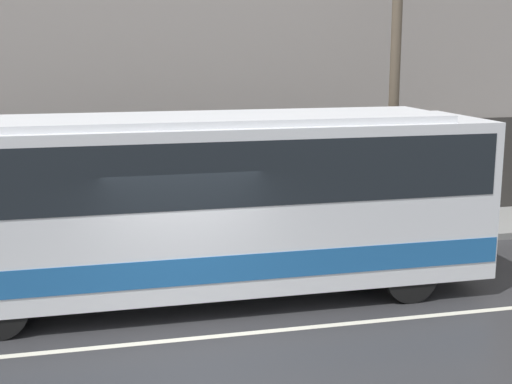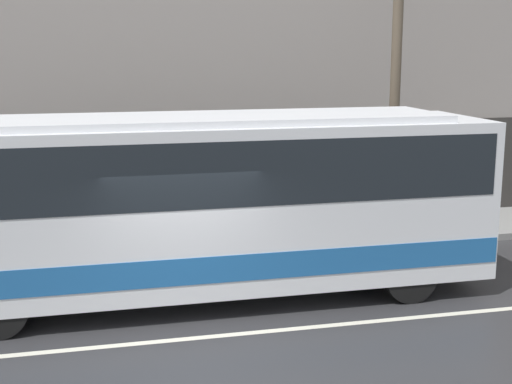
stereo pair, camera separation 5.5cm
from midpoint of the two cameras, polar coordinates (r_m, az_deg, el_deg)
The scene contains 6 objects.
ground_plane at distance 11.33m, azimuth -5.37°, elevation -11.62°, with size 60.00×60.00×0.00m, color #2D2D30.
sidewalk at distance 16.27m, azimuth -8.13°, elevation -4.16°, with size 60.00×2.57×0.16m.
building_facade at distance 17.11m, azimuth -9.10°, elevation 13.36°, with size 60.00×0.35×10.45m.
lane_stripe at distance 11.33m, azimuth -5.37°, elevation -11.60°, with size 54.00×0.14×0.01m.
transit_bus at distance 12.52m, azimuth -5.98°, elevation -0.50°, with size 10.94×2.49×3.29m.
utility_pole_near at distance 16.71m, azimuth 10.94°, elevation 8.95°, with size 0.24×0.24×7.20m.
Camera 1 is at (-1.48, -10.32, 4.44)m, focal length 50.00 mm.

